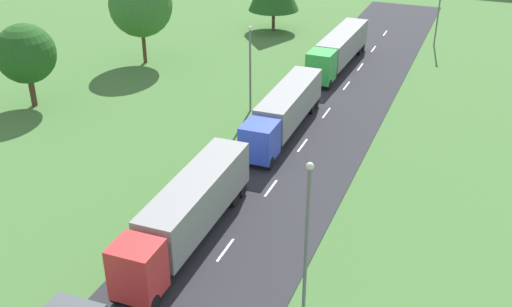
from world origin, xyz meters
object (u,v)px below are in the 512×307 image
object	(u,v)px
truck_fourth	(339,48)
tree_pine	(26,54)
lamppost_third	(250,65)
lamppost_fourth	(439,5)
tree_oak	(141,5)
truck_second	(188,210)
lamppost_second	(307,238)
truck_third	(284,110)

from	to	relation	value
truck_fourth	tree_pine	distance (m)	30.98
truck_fourth	lamppost_third	size ratio (longest dim) A/B	1.90
lamppost_fourth	tree_pine	size ratio (longest dim) A/B	1.14
tree_oak	truck_second	bearing A→B (deg)	-54.57
truck_fourth	lamppost_second	bearing A→B (deg)	-77.67
truck_third	lamppost_second	distance (m)	22.29
truck_second	lamppost_third	size ratio (longest dim) A/B	1.77
truck_fourth	tree_oak	size ratio (longest dim) A/B	1.53
lamppost_fourth	tree_pine	world-z (taller)	lamppost_fourth
lamppost_third	tree_pine	size ratio (longest dim) A/B	1.02
lamppost_second	lamppost_third	bearing A→B (deg)	117.92
lamppost_fourth	tree_oak	bearing A→B (deg)	-147.78
truck_third	truck_fourth	world-z (taller)	truck_fourth
truck_second	tree_pine	xyz separation A→B (m)	(-22.91, 13.53, 2.75)
truck_second	tree_pine	distance (m)	26.75
tree_oak	lamppost_third	bearing A→B (deg)	-27.18
lamppost_second	tree_oak	size ratio (longest dim) A/B	0.94
truck_second	truck_fourth	size ratio (longest dim) A/B	0.93
lamppost_third	truck_third	bearing A→B (deg)	-36.59
lamppost_third	truck_fourth	bearing A→B (deg)	73.38
truck_fourth	lamppost_third	distance (m)	15.07
truck_fourth	tree_oak	world-z (taller)	tree_oak
lamppost_third	lamppost_fourth	world-z (taller)	lamppost_fourth
tree_pine	truck_third	bearing A→B (deg)	7.29
truck_fourth	lamppost_fourth	distance (m)	14.80
truck_second	lamppost_second	bearing A→B (deg)	-25.20
lamppost_third	lamppost_fourth	xyz separation A→B (m)	(12.85, 26.02, 0.44)
lamppost_fourth	lamppost_third	bearing A→B (deg)	-116.28
truck_second	tree_oak	distance (m)	34.30
truck_third	lamppost_second	world-z (taller)	lamppost_second
truck_fourth	tree_oak	bearing A→B (deg)	-162.65
tree_oak	tree_pine	bearing A→B (deg)	-102.56
truck_fourth	tree_pine	xyz separation A→B (m)	(-23.10, -20.45, 2.83)
truck_third	truck_second	bearing A→B (deg)	-90.88
lamppost_fourth	tree_pine	distance (m)	45.18
tree_oak	lamppost_fourth	bearing A→B (deg)	32.22
tree_oak	truck_third	bearing A→B (deg)	-29.38
lamppost_second	lamppost_fourth	xyz separation A→B (m)	(0.29, 49.73, -0.22)
truck_fourth	truck_third	bearing A→B (deg)	-89.80
lamppost_third	tree_oak	xyz separation A→B (m)	(-15.67, 8.05, 1.93)
lamppost_second	tree_oak	xyz separation A→B (m)	(-28.24, 31.75, 1.27)
truck_second	tree_pine	size ratio (longest dim) A/B	1.80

